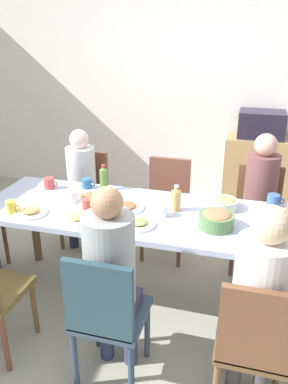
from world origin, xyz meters
The scene contains 30 objects.
ground_plane centered at (0.00, 0.00, 0.00)m, with size 7.50×7.50×0.00m, color #9A9987.
wall_back centered at (0.00, 2.18, 1.30)m, with size 6.49×0.12×2.60m, color white.
dining_table centered at (0.00, 0.00, 0.70)m, with size 2.40×0.81×0.78m.
chair_0 centered at (0.00, -0.78, 0.51)m, with size 0.40×0.40×0.90m.
person_0 centered at (0.00, -0.69, 0.73)m, with size 0.30×0.30×1.24m.
chair_1 centered at (0.00, 0.78, 0.51)m, with size 0.40×0.40×0.90m.
chair_3 centered at (0.80, -0.78, 0.51)m, with size 0.40×0.40×0.90m.
person_3 centered at (0.80, -0.69, 0.73)m, with size 0.30×0.30×1.23m.
chair_4 centered at (-0.80, 0.78, 0.51)m, with size 0.40×0.40×0.90m.
person_4 centered at (-0.80, 0.69, 0.68)m, with size 0.30×0.30×1.15m.
chair_5 centered at (0.80, 0.78, 0.51)m, with size 0.40×0.40×0.90m.
person_5 centered at (0.80, 0.69, 0.71)m, with size 0.30×0.30×1.22m.
plate_1 centered at (-0.40, -0.25, 0.79)m, with size 0.23×0.23×0.04m.
plate_2 centered at (0.02, -0.21, 0.79)m, with size 0.23×0.23×0.04m.
plate_3 centered at (-0.47, 0.10, 0.79)m, with size 0.24×0.24×0.04m.
plate_4 centered at (-0.13, 0.01, 0.79)m, with size 0.25×0.25×0.04m.
plate_5 centered at (-0.76, -0.25, 0.79)m, with size 0.23×0.23×0.04m.
bowl_0 centered at (0.53, 0.20, 0.82)m, with size 0.20×0.20×0.09m.
bowl_1 centered at (0.52, -0.10, 0.83)m, with size 0.23×0.23×0.11m.
cup_0 centered at (-0.86, 0.21, 0.82)m, with size 0.12×0.08×0.09m.
cup_1 centered at (-0.40, -0.07, 0.81)m, with size 0.11×0.08×0.08m.
cup_2 centered at (0.14, -0.04, 0.82)m, with size 0.12×0.08×0.08m.
cup_3 centered at (-0.55, 0.00, 0.82)m, with size 0.11×0.08×0.09m.
cup_4 centered at (-0.89, -0.27, 0.82)m, with size 0.11×0.07×0.09m.
cup_6 centered at (0.89, 0.34, 0.82)m, with size 0.12×0.09×0.09m.
cup_7 centered at (-0.57, 0.30, 0.82)m, with size 0.12×0.08×0.08m.
bottle_0 centered at (-0.42, 0.31, 0.87)m, with size 0.07×0.07×0.21m.
bottle_1 centered at (0.21, 0.08, 0.87)m, with size 0.07×0.07×0.19m.
side_cabinet centered at (0.78, 1.88, 0.45)m, with size 0.70×0.44×0.90m, color tan.
microwave centered at (0.78, 1.88, 1.04)m, with size 0.48×0.36×0.28m, color #221E2E.
Camera 1 is at (0.66, -2.36, 1.96)m, focal length 35.75 mm.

